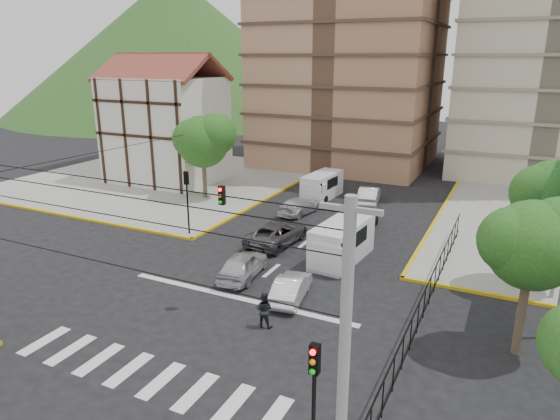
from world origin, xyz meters
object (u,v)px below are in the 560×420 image
Objects in this scene: traffic_light_se at (314,390)px; traffic_light_nw at (187,192)px; car_white_front_right at (291,287)px; van_right_lane at (341,243)px; pedestrian_crosswalk at (264,310)px; car_silver_front_left at (243,265)px; van_left_lane at (321,187)px.

traffic_light_se is 22.06m from traffic_light_nw.
van_right_lane is at bearing -106.08° from car_white_front_right.
traffic_light_nw reaches higher than car_white_front_right.
van_right_lane is 8.73m from pedestrian_crosswalk.
car_silver_front_left is at bearing -32.22° from traffic_light_nw.
van_left_lane is 1.28× the size of car_white_front_right.
traffic_light_nw is 1.13× the size of car_white_front_right.
car_silver_front_left is at bearing -55.91° from pedestrian_crosswalk.
car_white_front_right is (5.49, -18.19, -0.41)m from van_left_lane.
traffic_light_se is 1.00× the size of traffic_light_nw.
traffic_light_nw reaches higher than van_right_lane.
van_left_lane is (-10.81, 28.31, -2.05)m from traffic_light_se.
traffic_light_nw is at bearing 135.00° from traffic_light_se.
pedestrian_crosswalk reaches higher than car_silver_front_left.
car_silver_front_left is (-8.85, 11.35, -2.38)m from traffic_light_se.
pedestrian_crosswalk is (-5.30, 7.10, -2.26)m from traffic_light_se.
pedestrian_crosswalk is at bearing -70.30° from van_left_lane.
traffic_light_se is 1.02× the size of car_silver_front_left.
traffic_light_se is 30.38m from van_left_lane.
traffic_light_se is 11.69m from car_white_front_right.
van_right_lane reaches higher than car_silver_front_left.
car_white_front_right is at bearing -95.56° from pedestrian_crosswalk.
car_silver_front_left is 5.53m from pedestrian_crosswalk.
traffic_light_nw is 0.88× the size of van_left_lane.
traffic_light_se reaches higher than pedestrian_crosswalk.
van_left_lane is at bearing 69.35° from traffic_light_nw.
car_white_front_right is at bearing -91.20° from van_right_lane.
car_white_front_right is at bearing 153.52° from car_silver_front_left.
pedestrian_crosswalk is (3.55, -4.25, 0.12)m from car_silver_front_left.
van_right_lane is at bearing -58.70° from van_left_lane.
pedestrian_crosswalk is at bearing 122.55° from car_silver_front_left.
car_white_front_right is 3.02m from pedestrian_crosswalk.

